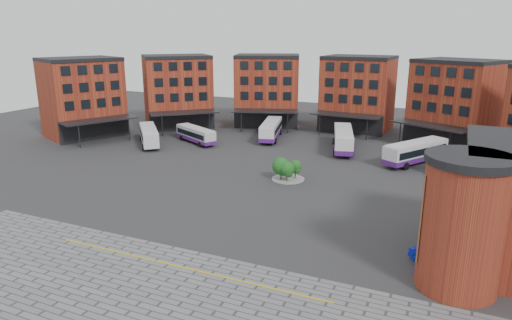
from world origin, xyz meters
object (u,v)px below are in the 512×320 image
at_px(bus_e, 416,152).
at_px(bus_f, 465,162).
at_px(tree_island, 286,169).
at_px(bus_c, 271,129).
at_px(blue_car, 434,259).
at_px(bus_a, 149,134).
at_px(bus_b, 196,134).
at_px(bus_d, 343,139).

distance_m(bus_e, bus_f, 6.99).
bearing_deg(tree_island, bus_c, 116.65).
distance_m(bus_e, blue_car, 32.50).
height_order(bus_a, blue_car, bus_a).
bearing_deg(bus_c, bus_a, -158.48).
relative_size(tree_island, bus_e, 0.38).
xyz_separation_m(bus_a, bus_b, (6.72, 4.54, -0.34)).
distance_m(bus_c, bus_e, 26.73).
xyz_separation_m(bus_c, blue_car, (30.41, -38.59, -1.10)).
bearing_deg(bus_c, bus_e, -28.02).
bearing_deg(bus_e, bus_b, -145.68).
xyz_separation_m(bus_a, bus_d, (31.94, 9.93, 0.06)).
bearing_deg(bus_d, bus_f, -31.14).
height_order(tree_island, bus_b, tree_island).
distance_m(bus_d, blue_car, 39.30).
bearing_deg(bus_f, bus_e, -151.49).
bearing_deg(tree_island, bus_a, 162.54).
relative_size(bus_b, bus_d, 0.76).
height_order(tree_island, bus_a, bus_a).
distance_m(bus_a, bus_e, 44.24).
bearing_deg(bus_c, bus_f, -28.28).
xyz_separation_m(tree_island, bus_c, (-10.96, 21.84, 0.16)).
bearing_deg(bus_b, bus_d, -49.66).
distance_m(bus_b, blue_car, 51.43).
xyz_separation_m(tree_island, bus_e, (14.99, 15.41, 0.20)).
height_order(tree_island, bus_e, bus_e).
relative_size(bus_a, bus_d, 0.78).
bearing_deg(bus_f, bus_c, -150.48).
xyz_separation_m(bus_a, bus_c, (17.83, 12.78, -0.06)).
bearing_deg(bus_c, blue_car, -65.89).
height_order(bus_f, blue_car, bus_f).
distance_m(tree_island, blue_car, 25.69).
xyz_separation_m(tree_island, bus_a, (-28.79, 9.06, 0.23)).
distance_m(bus_c, blue_car, 49.14).
xyz_separation_m(bus_c, bus_f, (32.69, -8.25, -0.24)).
relative_size(bus_e, bus_f, 1.29).
xyz_separation_m(bus_d, bus_e, (11.83, -3.57, -0.09)).
bearing_deg(blue_car, bus_f, 31.54).
bearing_deg(bus_a, tree_island, -58.26).
height_order(bus_e, bus_f, bus_e).
bearing_deg(blue_car, bus_b, 89.66).
distance_m(bus_c, bus_f, 33.71).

